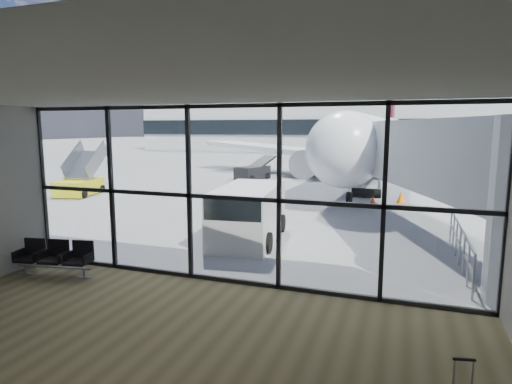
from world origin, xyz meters
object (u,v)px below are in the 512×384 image
Objects in this scene: seating_row at (56,256)px; mobile_stairs at (80,185)px; airliner at (378,141)px; belt_loader at (253,172)px; service_van at (248,213)px.

mobile_stairs reaches higher than seating_row.
airliner reaches higher than belt_loader.
airliner is 22.53m from mobile_stairs.
service_van is 1.13× the size of belt_loader.
seating_row is at bearing -101.71° from airliner.
seating_row is at bearing -133.48° from service_van.
service_van reaches higher than belt_loader.
seating_row is 6.19m from service_van.
airliner is 9.02× the size of belt_loader.
seating_row is 0.46× the size of service_van.
service_van is at bearing -53.48° from belt_loader.
seating_row is 28.14m from airliner.
seating_row is 0.52× the size of belt_loader.
airliner is 9.50× the size of mobile_stairs.
airliner is 7.97× the size of service_van.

